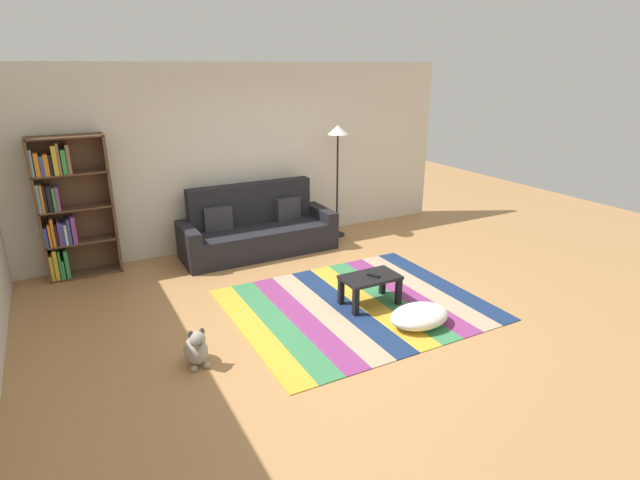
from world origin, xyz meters
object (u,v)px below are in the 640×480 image
at_px(couch, 257,230).
at_px(pouf, 419,316).
at_px(standing_lamp, 338,144).
at_px(tv_remote, 373,275).
at_px(coffee_table, 370,282).
at_px(dog, 196,349).
at_px(bookshelf, 66,209).

distance_m(couch, pouf, 3.04).
bearing_deg(standing_lamp, pouf, -103.73).
xyz_separation_m(couch, standing_lamp, (1.43, 0.10, 1.15)).
bearing_deg(pouf, standing_lamp, 76.27).
distance_m(standing_lamp, tv_remote, 2.79).
bearing_deg(couch, tv_remote, -77.18).
height_order(couch, pouf, couch).
bearing_deg(coffee_table, standing_lamp, 68.57).
distance_m(coffee_table, dog, 2.13).
xyz_separation_m(bookshelf, tv_remote, (2.99, -2.58, -0.55)).
height_order(dog, standing_lamp, standing_lamp).
bearing_deg(bookshelf, standing_lamp, -2.75).
height_order(dog, tv_remote, dog).
xyz_separation_m(coffee_table, tv_remote, (0.03, -0.02, 0.08)).
distance_m(couch, bookshelf, 2.55).
distance_m(couch, dog, 3.02).
relative_size(couch, dog, 5.69).
xyz_separation_m(couch, pouf, (0.68, -2.96, -0.22)).
relative_size(bookshelf, tv_remote, 12.28).
xyz_separation_m(bookshelf, dog, (0.85, -2.82, -0.77)).
bearing_deg(couch, pouf, -77.06).
height_order(coffee_table, dog, dog).
distance_m(bookshelf, pouf, 4.59).
bearing_deg(pouf, couch, 102.94).
bearing_deg(bookshelf, tv_remote, -40.86).
distance_m(couch, standing_lamp, 1.84).
bearing_deg(dog, couch, 57.50).
bearing_deg(coffee_table, dog, -172.93).
relative_size(bookshelf, pouf, 2.72).
relative_size(coffee_table, dog, 1.68).
height_order(couch, tv_remote, couch).
xyz_separation_m(bookshelf, pouf, (3.14, -3.25, -0.81)).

